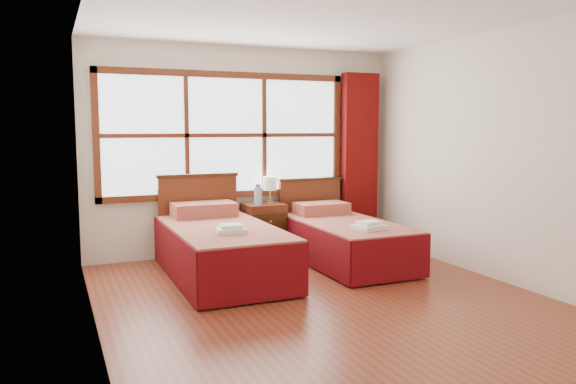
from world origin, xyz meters
name	(u,v)px	position (x,y,z in m)	size (l,w,h in m)	color
floor	(323,300)	(0.00, 0.00, 0.00)	(4.50, 4.50, 0.00)	brown
ceiling	(325,12)	(0.00, 0.00, 2.60)	(4.50, 4.50, 0.00)	white
wall_back	(244,151)	(0.00, 2.25, 1.30)	(4.00, 4.00, 0.00)	silver
wall_left	(91,166)	(-2.00, 0.00, 1.30)	(4.50, 4.50, 0.00)	silver
wall_right	(496,156)	(2.00, 0.00, 1.30)	(4.50, 4.50, 0.00)	silver
window	(226,135)	(-0.25, 2.21, 1.50)	(3.16, 0.06, 1.56)	white
curtain	(359,159)	(1.60, 2.11, 1.17)	(0.50, 0.16, 2.30)	#660B0A
bed_left	(220,247)	(-0.64, 1.20, 0.32)	(1.07, 2.09, 1.04)	#371E0B
bed_right	(344,239)	(0.88, 1.20, 0.29)	(0.97, 1.99, 0.94)	#371E0B
nightstand	(264,229)	(0.16, 1.99, 0.32)	(0.49, 0.48, 0.65)	#592613
towels_left	(231,229)	(-0.66, 0.74, 0.59)	(0.32, 0.29, 0.08)	white
towels_right	(369,226)	(0.86, 0.62, 0.54)	(0.35, 0.32, 0.09)	white
lamp	(270,184)	(0.27, 2.05, 0.88)	(0.17, 0.17, 0.33)	gold
bottle_near	(257,196)	(0.04, 1.89, 0.77)	(0.07, 0.07, 0.26)	#A6BFD6
bottle_far	(259,195)	(0.09, 1.94, 0.76)	(0.07, 0.07, 0.25)	#A6BFD6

